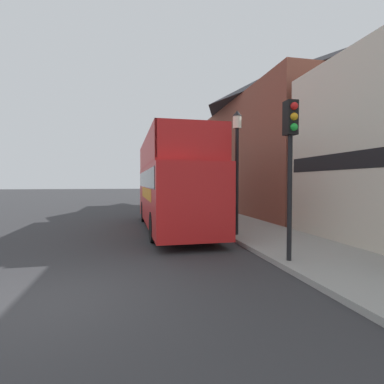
% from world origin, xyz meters
% --- Properties ---
extents(ground_plane, '(144.00, 144.00, 0.00)m').
position_xyz_m(ground_plane, '(0.00, 21.00, 0.00)').
color(ground_plane, '#333335').
extents(sidewalk, '(3.12, 108.00, 0.14)m').
position_xyz_m(sidewalk, '(6.54, 18.00, 0.07)').
color(sidewalk, '#999993').
rests_on(sidewalk, ground_plane).
extents(brick_terrace_rear, '(6.00, 16.99, 9.89)m').
position_xyz_m(brick_terrace_rear, '(11.10, 14.94, 4.94)').
color(brick_terrace_rear, brown).
rests_on(brick_terrace_rear, ground_plane).
extents(tour_bus, '(2.54, 9.53, 4.02)m').
position_xyz_m(tour_bus, '(3.25, 7.83, 1.80)').
color(tour_bus, red).
rests_on(tour_bus, ground_plane).
extents(parked_car_ahead_of_bus, '(1.92, 4.57, 1.48)m').
position_xyz_m(parked_car_ahead_of_bus, '(3.90, 14.83, 0.69)').
color(parked_car_ahead_of_bus, '#9E9EA3').
rests_on(parked_car_ahead_of_bus, ground_plane).
extents(traffic_signal, '(0.28, 0.42, 4.01)m').
position_xyz_m(traffic_signal, '(5.32, 1.24, 3.07)').
color(traffic_signal, black).
rests_on(traffic_signal, sidewalk).
extents(lamp_post_nearest, '(0.35, 0.35, 4.67)m').
position_xyz_m(lamp_post_nearest, '(5.35, 5.13, 3.36)').
color(lamp_post_nearest, black).
rests_on(lamp_post_nearest, sidewalk).
extents(lamp_post_second, '(0.35, 0.35, 5.13)m').
position_xyz_m(lamp_post_second, '(5.64, 12.19, 3.64)').
color(lamp_post_second, black).
rests_on(lamp_post_second, sidewalk).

